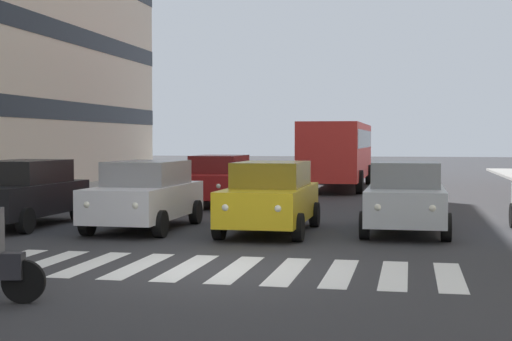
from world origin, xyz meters
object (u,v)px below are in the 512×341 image
Objects in this scene: car_1 at (406,196)px; car_2 at (271,196)px; car_3 at (146,194)px; bus_behind_traffic at (338,148)px; car_4 at (23,192)px; car_row2_0 at (219,179)px.

car_1 is 3.29m from car_2.
car_3 is 17.48m from bus_behind_traffic.
car_1 is 1.00× the size of car_3.
bus_behind_traffic is (3.21, -16.47, 0.97)m from car_1.
car_4 is at bearing -0.41° from car_2.
car_1 is 1.00× the size of car_4.
car_1 is 1.00× the size of car_row2_0.
car_1 and car_row2_0 have the same top height.
car_4 is 0.42× the size of bus_behind_traffic.
car_row2_0 is at bearing 72.29° from bus_behind_traffic.
car_4 is at bearing 64.59° from car_row2_0.
car_1 and car_2 have the same top height.
car_row2_0 is (3.18, -7.25, 0.00)m from car_2.
car_2 is 1.00× the size of car_4.
car_2 is at bearing 179.59° from car_4.
car_1 is at bearing -167.05° from car_2.
car_1 is 9.84m from car_4.
car_4 is (9.81, 0.69, 0.00)m from car_1.
car_2 is 1.00× the size of car_row2_0.
car_3 is (6.43, 0.68, 0.00)m from car_1.
car_4 is (3.38, 0.01, 0.00)m from car_3.
car_2 and car_row2_0 have the same top height.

